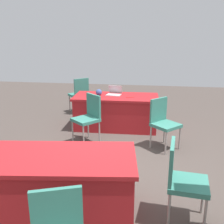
# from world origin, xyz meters

# --- Properties ---
(ground_plane) EXTENTS (14.40, 14.40, 0.00)m
(ground_plane) POSITION_xyz_m (0.00, 0.00, 0.00)
(ground_plane) COLOR #4C423D
(table_foreground) EXTENTS (1.92, 0.94, 0.75)m
(table_foreground) POSITION_xyz_m (0.27, -1.93, 0.38)
(table_foreground) COLOR #AD1E23
(table_foreground) RESTS_ON ground
(table_mid_left) EXTENTS (1.96, 1.11, 0.75)m
(table_mid_left) POSITION_xyz_m (0.57, 1.19, 0.38)
(table_mid_left) COLOR #AD1E23
(table_mid_left) RESTS_ON ground
(chair_near_front) EXTENTS (0.62, 0.62, 0.96)m
(chair_near_front) POSITION_xyz_m (0.70, -1.01, 0.55)
(chair_near_front) COLOR #9E9993
(chair_near_front) RESTS_ON ground
(chair_tucked_left) EXTENTS (0.62, 0.62, 0.95)m
(chair_tucked_left) POSITION_xyz_m (-0.75, -0.95, 0.54)
(chair_tucked_left) COLOR #9E9993
(chair_tucked_left) RESTS_ON ground
(chair_tucked_right) EXTENTS (0.49, 0.49, 0.96)m
(chair_tucked_right) POSITION_xyz_m (-0.88, 1.12, 0.56)
(chair_tucked_right) COLOR #9E9993
(chair_tucked_right) RESTS_ON ground
(chair_by_pillar) EXTENTS (0.62, 0.62, 0.96)m
(chair_by_pillar) POSITION_xyz_m (1.40, -2.97, 0.56)
(chair_by_pillar) COLOR #9E9993
(chair_by_pillar) RESTS_ON ground
(laptop_silver) EXTENTS (0.35, 0.33, 0.21)m
(laptop_silver) POSITION_xyz_m (0.33, -2.03, 0.79)
(laptop_silver) COLOR silver
(laptop_silver) RESTS_ON table_foreground
(yarn_ball) EXTENTS (0.14, 0.14, 0.14)m
(yarn_ball) POSITION_xyz_m (0.67, -1.94, 0.82)
(yarn_ball) COLOR #3F5999
(yarn_ball) RESTS_ON table_foreground
(scissors_red) EXTENTS (0.17, 0.13, 0.01)m
(scissors_red) POSITION_xyz_m (-0.05, -1.84, 0.76)
(scissors_red) COLOR red
(scissors_red) RESTS_ON table_foreground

